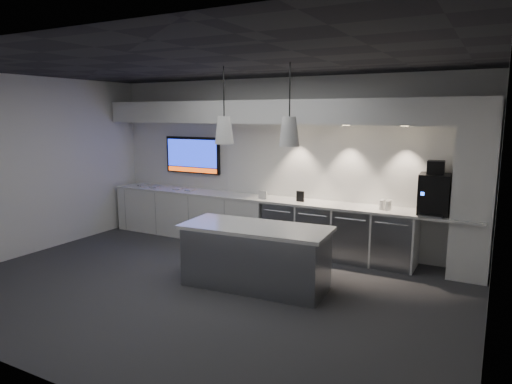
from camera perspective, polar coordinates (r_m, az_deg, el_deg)
The scene contains 28 objects.
floor at distance 6.48m, azimuth -6.76°, elevation -11.77°, with size 7.00×7.00×0.00m, color #313134.
ceiling at distance 6.07m, azimuth -7.35°, elevation 15.63°, with size 7.00×7.00×0.00m, color black.
wall_back at distance 8.25m, azimuth 3.06°, elevation 3.68°, with size 7.00×7.00×0.00m, color white.
wall_front at distance 4.34m, azimuth -26.49°, elevation -2.87°, with size 7.00×7.00×0.00m, color white.
wall_left at distance 8.60m, azimuth -26.48°, elevation 2.92°, with size 7.00×7.00×0.00m, color white.
wall_right at distance 4.99m, azimuth 27.88°, elevation -1.44°, with size 7.00×7.00×0.00m, color white.
back_counter at distance 8.05m, azimuth 2.03°, elevation -0.93°, with size 6.80×0.65×0.04m, color silver.
left_base_cabinets at distance 9.03m, azimuth -8.00°, elevation -2.75°, with size 3.30×0.63×0.86m, color white.
fridge_unit_a at distance 8.04m, azimuth 3.61°, elevation -4.27°, with size 0.60×0.61×0.85m, color gray.
fridge_unit_b at distance 7.81m, azimuth 7.83°, elevation -4.78°, with size 0.60×0.61×0.85m, color gray.
fridge_unit_c at distance 7.62m, azimuth 12.28°, elevation -5.28°, with size 0.60×0.61×0.85m, color gray.
fridge_unit_d at distance 7.48m, azimuth 16.95°, elevation -5.77°, with size 0.60×0.61×0.85m, color gray.
backsplash at distance 7.79m, azimuth 11.02°, elevation 3.52°, with size 4.60×0.03×1.30m, color white.
soffit at distance 7.93m, azimuth 2.18°, elevation 9.96°, with size 6.90×0.60×0.40m, color white.
column at distance 7.20m, azimuth 25.61°, elevation 0.24°, with size 0.55×0.55×2.60m, color white.
wall_tv at distance 9.17m, azimuth -7.92°, elevation 4.58°, with size 1.25×0.07×0.72m.
island at distance 6.34m, azimuth -0.06°, elevation -8.02°, with size 2.10×1.02×0.86m.
bin at distance 6.95m, azimuth -7.78°, elevation -8.12°, with size 0.35×0.35×0.50m, color gray.
coffee_machine at distance 7.26m, azimuth 21.39°, elevation -0.01°, with size 0.46×0.63×0.79m.
sign_black at distance 7.76m, azimuth 5.55°, elevation -0.55°, with size 0.14×0.02×0.18m, color black.
sign_white at distance 7.98m, azimuth 0.84°, elevation -0.36°, with size 0.18×0.02×0.14m, color silver.
cup_cluster at distance 7.38m, azimuth 15.87°, elevation -1.54°, with size 0.17×0.17×0.15m, color white, non-canonical shape.
tray_a at distance 9.69m, azimuth -14.02°, elevation 0.81°, with size 0.16×0.16×0.03m, color #B4B4B4.
tray_b at distance 9.41m, azimuth -12.56°, elevation 0.60°, with size 0.16×0.16×0.03m, color #B4B4B4.
tray_c at distance 9.09m, azimuth -9.78°, elevation 0.38°, with size 0.16×0.16×0.03m, color #B4B4B4.
tray_d at distance 8.92m, azimuth -8.30°, elevation 0.24°, with size 0.16×0.16×0.03m, color #B4B4B4.
pendant_left at distance 6.28m, azimuth -3.99°, elevation 7.75°, with size 0.26×0.26×1.07m.
pendant_right at distance 5.82m, azimuth 4.18°, elevation 7.59°, with size 0.26×0.26×1.07m.
Camera 1 is at (3.50, -4.92, 2.37)m, focal length 32.00 mm.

